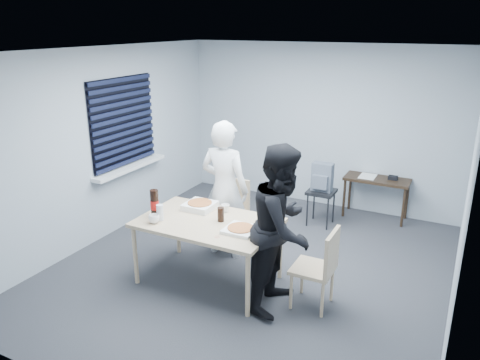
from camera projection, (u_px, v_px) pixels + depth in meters
The scene contains 19 objects.
room at pixel (125, 130), 6.63m from camera, with size 5.00×5.00×5.00m.
dining_table at pixel (208, 226), 5.29m from camera, with size 1.55×0.98×0.76m.
chair_far at pixel (232, 207), 6.32m from camera, with size 0.42×0.42×0.89m.
chair_right at pixel (321, 264), 4.84m from camera, with size 0.42×0.42×0.89m.
person_white at pixel (225, 189), 5.90m from camera, with size 0.65×0.42×1.77m, color white.
person_black at pixel (282, 228), 4.79m from camera, with size 0.86×0.47×1.77m, color black.
side_table at pixel (377, 183), 7.11m from camera, with size 0.96×0.43×0.64m.
stool at pixel (321, 197), 6.91m from camera, with size 0.39×0.39×0.54m.
backpack at pixel (322, 177), 6.80m from camera, with size 0.30×0.22×0.42m.
pizza_box_a at pixel (200, 206), 5.61m from camera, with size 0.34×0.34×0.09m.
pizza_box_b at pixel (241, 229), 5.01m from camera, with size 0.33×0.33×0.05m.
mug_a at pixel (154, 219), 5.21m from camera, with size 0.12×0.12×0.10m, color white.
mug_b at pixel (225, 208), 5.52m from camera, with size 0.10×0.10×0.09m, color white.
cola_glass at pixel (221, 214), 5.24m from camera, with size 0.07×0.07×0.17m, color black.
soda_bottle at pixel (155, 204), 5.37m from camera, with size 0.10×0.10×0.32m.
plastic_cups at pixel (160, 213), 5.27m from camera, with size 0.08×0.08×0.18m, color silver.
rubber_band at pixel (217, 237), 4.88m from camera, with size 0.05×0.05×0.00m, color red.
papers at pixel (368, 176), 7.17m from camera, with size 0.24×0.32×0.01m, color white.
black_box at pixel (393, 178), 7.02m from camera, with size 0.13×0.10×0.06m, color black.
Camera 1 is at (2.21, -4.66, 2.88)m, focal length 35.00 mm.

